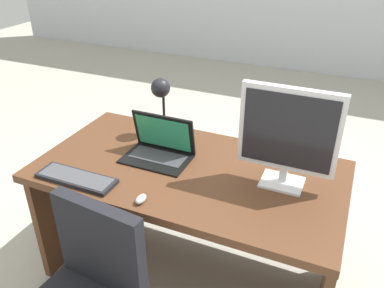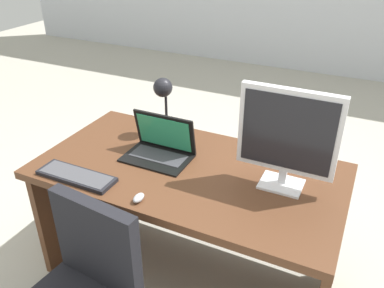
{
  "view_description": "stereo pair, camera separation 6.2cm",
  "coord_description": "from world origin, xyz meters",
  "px_view_note": "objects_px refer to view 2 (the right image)",
  "views": [
    {
      "loc": [
        0.7,
        -1.56,
        1.84
      ],
      "look_at": [
        0.0,
        0.04,
        0.87
      ],
      "focal_mm": 37.06,
      "sensor_mm": 36.0,
      "label": 1
    },
    {
      "loc": [
        0.76,
        -1.54,
        1.84
      ],
      "look_at": [
        0.0,
        0.04,
        0.87
      ],
      "focal_mm": 37.06,
      "sensor_mm": 36.0,
      "label": 2
    }
  ],
  "objects_px": {
    "monitor": "(288,135)",
    "desk_lamp": "(164,94)",
    "desk": "(192,196)",
    "laptop": "(161,143)",
    "keyboard": "(76,176)",
    "mouse": "(139,198)"
  },
  "relations": [
    {
      "from": "desk",
      "to": "laptop",
      "type": "bearing_deg",
      "value": 175.21
    },
    {
      "from": "keyboard",
      "to": "mouse",
      "type": "height_order",
      "value": "mouse"
    },
    {
      "from": "laptop",
      "to": "keyboard",
      "type": "xyz_separation_m",
      "value": [
        -0.27,
        -0.38,
        -0.06
      ]
    },
    {
      "from": "laptop",
      "to": "keyboard",
      "type": "distance_m",
      "value": 0.47
    },
    {
      "from": "monitor",
      "to": "keyboard",
      "type": "height_order",
      "value": "monitor"
    },
    {
      "from": "desk_lamp",
      "to": "mouse",
      "type": "bearing_deg",
      "value": -70.94
    },
    {
      "from": "desk",
      "to": "desk_lamp",
      "type": "height_order",
      "value": "desk_lamp"
    },
    {
      "from": "mouse",
      "to": "desk_lamp",
      "type": "bearing_deg",
      "value": 109.06
    },
    {
      "from": "monitor",
      "to": "desk_lamp",
      "type": "bearing_deg",
      "value": 162.38
    },
    {
      "from": "monitor",
      "to": "laptop",
      "type": "bearing_deg",
      "value": 179.38
    },
    {
      "from": "keyboard",
      "to": "monitor",
      "type": "bearing_deg",
      "value": 21.94
    },
    {
      "from": "desk",
      "to": "mouse",
      "type": "height_order",
      "value": "mouse"
    },
    {
      "from": "keyboard",
      "to": "laptop",
      "type": "bearing_deg",
      "value": 54.94
    },
    {
      "from": "monitor",
      "to": "laptop",
      "type": "relative_size",
      "value": 1.39
    },
    {
      "from": "monitor",
      "to": "desk",
      "type": "bearing_deg",
      "value": -178.9
    },
    {
      "from": "desk",
      "to": "monitor",
      "type": "bearing_deg",
      "value": 1.1
    },
    {
      "from": "mouse",
      "to": "laptop",
      "type": "bearing_deg",
      "value": 105.12
    },
    {
      "from": "desk",
      "to": "laptop",
      "type": "distance_m",
      "value": 0.34
    },
    {
      "from": "monitor",
      "to": "desk_lamp",
      "type": "relative_size",
      "value": 1.44
    },
    {
      "from": "desk",
      "to": "monitor",
      "type": "relative_size",
      "value": 3.19
    },
    {
      "from": "monitor",
      "to": "mouse",
      "type": "xyz_separation_m",
      "value": [
        -0.55,
        -0.4,
        -0.26
      ]
    },
    {
      "from": "desk",
      "to": "keyboard",
      "type": "xyz_separation_m",
      "value": [
        -0.46,
        -0.36,
        0.22
      ]
    }
  ]
}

